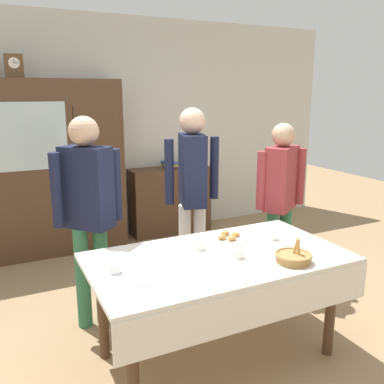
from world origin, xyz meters
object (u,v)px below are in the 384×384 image
object	(u,v)px
book_stack	(169,164)
pastry_plate	(229,238)
wall_cabinet	(33,170)
spoon_mid_left	(143,287)
bookshelf_low	(170,200)
person_beside_shelf	(192,183)
person_near_right_end	(88,203)
tea_cup_far_right	(199,247)
spoon_near_right	(172,271)
dining_table	(221,272)
person_behind_table_right	(281,191)
mantel_clock	(14,66)
tea_cup_mid_right	(114,270)
bread_basket	(293,257)
tea_cup_back_edge	(272,237)
tea_cup_near_left	(238,255)

from	to	relation	value
book_stack	pastry_plate	distance (m)	2.43
wall_cabinet	spoon_mid_left	size ratio (longest dim) A/B	16.48
bookshelf_low	book_stack	bearing A→B (deg)	0.00
person_beside_shelf	person_near_right_end	bearing A→B (deg)	-169.05
tea_cup_far_right	spoon_near_right	bearing A→B (deg)	-141.96
dining_table	bookshelf_low	xyz separation A→B (m)	(0.75, 2.64, -0.21)
dining_table	person_behind_table_right	distance (m)	1.29
spoon_near_right	person_beside_shelf	distance (m)	1.29
mantel_clock	book_stack	size ratio (longest dim) A/B	1.15
person_beside_shelf	bookshelf_low	bearing A→B (deg)	73.96
mantel_clock	bookshelf_low	size ratio (longest dim) A/B	0.23
book_stack	spoon_mid_left	xyz separation A→B (m)	(-1.36, -2.82, -0.15)
tea_cup_mid_right	bread_basket	xyz separation A→B (m)	(1.08, -0.32, 0.01)
tea_cup_back_edge	tea_cup_near_left	bearing A→B (deg)	-155.72
wall_cabinet	person_behind_table_right	bearing A→B (deg)	-44.01
person_beside_shelf	person_near_right_end	size ratio (longest dim) A/B	1.02
dining_table	person_near_right_end	world-z (taller)	person_near_right_end
dining_table	wall_cabinet	xyz separation A→B (m)	(-0.90, 2.59, 0.33)
spoon_near_right	tea_cup_mid_right	bearing A→B (deg)	159.79
bookshelf_low	spoon_mid_left	world-z (taller)	bookshelf_low
person_behind_table_right	pastry_plate	bearing A→B (deg)	-151.14
tea_cup_near_left	bread_basket	xyz separation A→B (m)	(0.29, -0.20, 0.01)
tea_cup_far_right	person_beside_shelf	xyz separation A→B (m)	(0.36, 0.84, 0.25)
tea_cup_back_edge	mantel_clock	bearing A→B (deg)	120.97
dining_table	spoon_near_right	xyz separation A→B (m)	(-0.37, -0.06, 0.11)
spoon_mid_left	tea_cup_near_left	bearing A→B (deg)	9.28
spoon_near_right	spoon_mid_left	world-z (taller)	same
tea_cup_near_left	person_near_right_end	size ratio (longest dim) A/B	0.08
wall_cabinet	tea_cup_far_right	distance (m)	2.56
spoon_near_right	person_near_right_end	bearing A→B (deg)	108.85
tea_cup_near_left	spoon_mid_left	size ratio (longest dim) A/B	1.09
tea_cup_back_edge	pastry_plate	xyz separation A→B (m)	(-0.27, 0.16, -0.01)
tea_cup_mid_right	book_stack	bearing A→B (deg)	60.66
tea_cup_back_edge	spoon_near_right	size ratio (longest dim) A/B	1.09
tea_cup_near_left	pastry_plate	xyz separation A→B (m)	(0.14, 0.34, -0.01)
book_stack	tea_cup_back_edge	size ratio (longest dim) A/B	1.60
dining_table	person_near_right_end	distance (m)	1.12
person_near_right_end	dining_table	bearing A→B (deg)	-50.59
dining_table	person_beside_shelf	bearing A→B (deg)	74.36
bookshelf_low	tea_cup_mid_right	world-z (taller)	bookshelf_low
wall_cabinet	book_stack	size ratio (longest dim) A/B	9.42
tea_cup_back_edge	spoon_mid_left	distance (m)	1.14
spoon_near_right	person_behind_table_right	size ratio (longest dim) A/B	0.08
dining_table	tea_cup_near_left	size ratio (longest dim) A/B	13.15
tea_cup_near_left	person_beside_shelf	bearing A→B (deg)	79.68
book_stack	person_near_right_end	xyz separation A→B (m)	(-1.43, -1.82, 0.10)
dining_table	tea_cup_mid_right	size ratio (longest dim) A/B	13.15
mantel_clock	spoon_near_right	distance (m)	3.02
mantel_clock	bread_basket	distance (m)	3.42
tea_cup_back_edge	bread_basket	world-z (taller)	bread_basket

